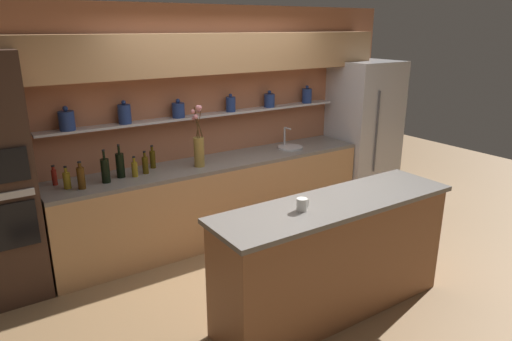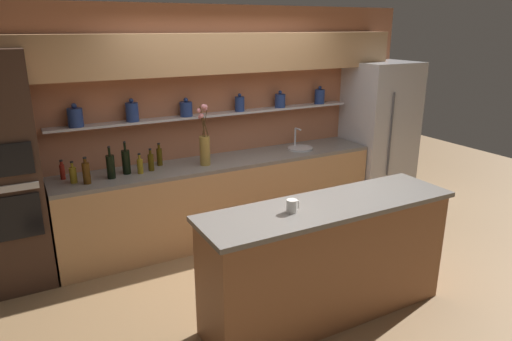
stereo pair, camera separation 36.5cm
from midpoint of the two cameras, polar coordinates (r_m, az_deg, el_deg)
ground_plane at (r=4.59m, az=6.28°, el=-13.59°), size 12.00×12.00×0.00m
back_wall_unit at (r=5.31m, az=-2.64°, el=8.71°), size 5.20×0.44×2.60m
back_counter_unit at (r=5.31m, az=-2.06°, el=-3.51°), size 3.70×0.62×0.92m
island_counter at (r=3.93m, az=11.54°, el=-10.99°), size 2.19×0.61×1.02m
refrigerator at (r=6.43m, az=16.67°, el=4.26°), size 0.83×0.73×1.93m
oven_tower at (r=4.62m, az=-27.21°, el=-0.43°), size 0.63×0.64×2.20m
flower_vase at (r=4.94m, az=-4.35°, el=3.13°), size 0.14×0.16×0.68m
sink_fixture at (r=5.68m, az=7.33°, el=2.91°), size 0.31×0.31×0.25m
bottle_spirit_0 at (r=4.59m, az=-18.35°, el=-0.30°), size 0.07×0.07×0.27m
bottle_oil_1 at (r=4.66m, az=-19.85°, el=-0.52°), size 0.07×0.07×0.22m
bottle_wine_2 at (r=4.68m, az=-15.61°, el=0.47°), size 0.08×0.08×0.33m
bottle_oil_3 at (r=5.02m, az=-9.96°, el=1.73°), size 0.06×0.06×0.25m
bottle_oil_4 at (r=4.78m, az=-12.20°, el=0.57°), size 0.06×0.06×0.21m
bottle_wine_5 at (r=4.79m, az=-13.86°, el=1.06°), size 0.08×0.08×0.34m
bottle_oil_6 at (r=4.85m, az=-10.92°, el=1.04°), size 0.06×0.06×0.24m
bottle_sauce_7 at (r=4.81m, az=-21.09°, el=-0.09°), size 0.05×0.05×0.20m
coffee_mug at (r=3.49m, az=7.52°, el=-4.46°), size 0.10×0.08×0.10m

